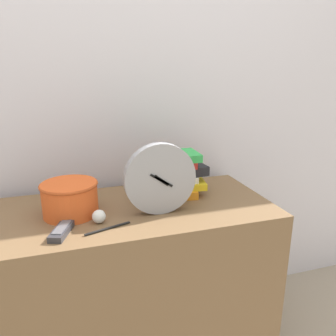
{
  "coord_description": "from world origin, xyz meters",
  "views": [
    {
      "loc": [
        -0.2,
        -0.88,
        1.21
      ],
      "look_at": [
        0.15,
        0.25,
        0.85
      ],
      "focal_mm": 35.0,
      "sensor_mm": 36.0,
      "label": 1
    }
  ],
  "objects_px": {
    "crumpled_paper_ball": "(99,216)",
    "pen": "(108,228)",
    "book_stack": "(175,174)",
    "tv_remote": "(63,229)",
    "basket": "(70,197)",
    "desk_clock": "(160,179)"
  },
  "relations": [
    {
      "from": "book_stack",
      "to": "tv_remote",
      "type": "bearing_deg",
      "value": -155.02
    },
    {
      "from": "crumpled_paper_ball",
      "to": "desk_clock",
      "type": "bearing_deg",
      "value": 4.5
    },
    {
      "from": "crumpled_paper_ball",
      "to": "pen",
      "type": "relative_size",
      "value": 0.3
    },
    {
      "from": "basket",
      "to": "crumpled_paper_ball",
      "type": "relative_size",
      "value": 4.38
    },
    {
      "from": "basket",
      "to": "tv_remote",
      "type": "distance_m",
      "value": 0.15
    },
    {
      "from": "book_stack",
      "to": "basket",
      "type": "bearing_deg",
      "value": -169.81
    },
    {
      "from": "basket",
      "to": "pen",
      "type": "xyz_separation_m",
      "value": [
        0.11,
        -0.16,
        -0.06
      ]
    },
    {
      "from": "tv_remote",
      "to": "basket",
      "type": "bearing_deg",
      "value": 77.81
    },
    {
      "from": "pen",
      "to": "book_stack",
      "type": "bearing_deg",
      "value": 37.38
    },
    {
      "from": "pen",
      "to": "desk_clock",
      "type": "bearing_deg",
      "value": 20.9
    },
    {
      "from": "desk_clock",
      "to": "crumpled_paper_ball",
      "type": "xyz_separation_m",
      "value": [
        -0.22,
        -0.02,
        -0.11
      ]
    },
    {
      "from": "desk_clock",
      "to": "book_stack",
      "type": "xyz_separation_m",
      "value": [
        0.11,
        0.16,
        -0.04
      ]
    },
    {
      "from": "tv_remote",
      "to": "pen",
      "type": "distance_m",
      "value": 0.14
    },
    {
      "from": "crumpled_paper_ball",
      "to": "pen",
      "type": "height_order",
      "value": "crumpled_paper_ball"
    },
    {
      "from": "desk_clock",
      "to": "basket",
      "type": "xyz_separation_m",
      "value": [
        -0.31,
        0.08,
        -0.06
      ]
    },
    {
      "from": "basket",
      "to": "book_stack",
      "type": "bearing_deg",
      "value": 10.19
    },
    {
      "from": "tv_remote",
      "to": "crumpled_paper_ball",
      "type": "height_order",
      "value": "crumpled_paper_ball"
    },
    {
      "from": "desk_clock",
      "to": "book_stack",
      "type": "distance_m",
      "value": 0.19
    },
    {
      "from": "book_stack",
      "to": "tv_remote",
      "type": "distance_m",
      "value": 0.5
    },
    {
      "from": "crumpled_paper_ball",
      "to": "pen",
      "type": "xyz_separation_m",
      "value": [
        0.02,
        -0.06,
        -0.02
      ]
    },
    {
      "from": "desk_clock",
      "to": "tv_remote",
      "type": "height_order",
      "value": "desk_clock"
    },
    {
      "from": "basket",
      "to": "tv_remote",
      "type": "xyz_separation_m",
      "value": [
        -0.03,
        -0.13,
        -0.05
      ]
    }
  ]
}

